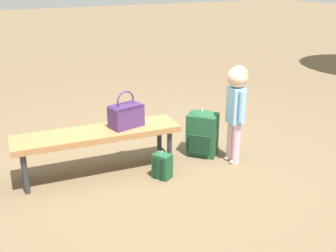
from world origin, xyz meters
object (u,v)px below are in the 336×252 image
object	(u,v)px
child_standing	(236,99)
handbag	(126,115)
backpack_small	(162,164)
park_bench	(97,136)
backpack_large	(202,132)

from	to	relation	value
child_standing	handbag	bearing A→B (deg)	159.36
handbag	child_standing	bearing A→B (deg)	-20.64
backpack_small	park_bench	bearing A→B (deg)	142.63
backpack_large	backpack_small	world-z (taller)	backpack_large
handbag	child_standing	xyz separation A→B (m)	(1.04, -0.39, 0.11)
park_bench	child_standing	bearing A→B (deg)	-17.50
child_standing	backpack_small	distance (m)	0.99
park_bench	handbag	size ratio (longest dim) A/B	4.43
handbag	backpack_small	bearing A→B (deg)	-59.45
handbag	backpack_small	size ratio (longest dim) A/B	1.29
backpack_small	backpack_large	bearing A→B (deg)	23.61
park_bench	child_standing	size ratio (longest dim) A/B	1.59
park_bench	handbag	distance (m)	0.35
backpack_small	child_standing	bearing A→B (deg)	-2.32
park_bench	backpack_large	bearing A→B (deg)	-5.34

